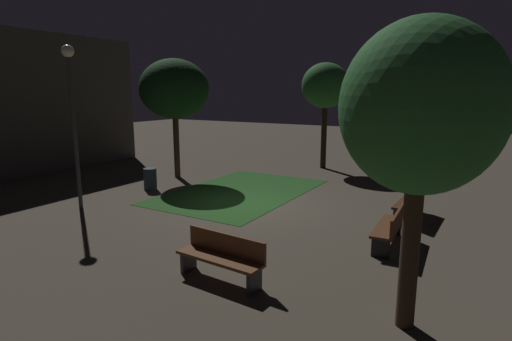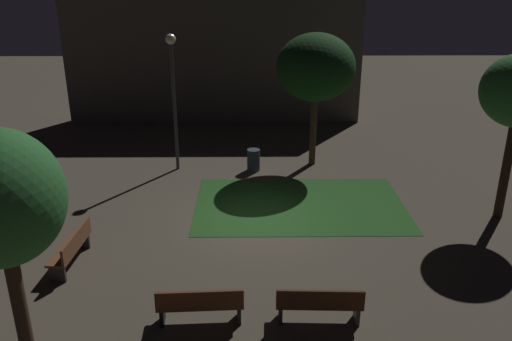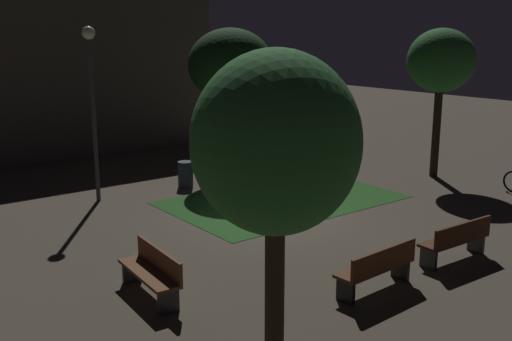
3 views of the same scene
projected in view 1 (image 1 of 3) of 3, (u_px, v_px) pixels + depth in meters
ground_plane at (244, 205)px, 12.80m from camera, size 60.00×60.00×0.00m
grass_lawn at (240, 191)px, 14.46m from camera, size 6.51×4.18×0.01m
bench_corner at (391, 226)px, 9.28m from camera, size 1.82×0.56×0.88m
bench_path_side at (411, 201)px, 11.37m from camera, size 1.82×0.54×0.88m
bench_by_lamp at (222, 256)px, 7.61m from camera, size 0.60×1.83×0.88m
tree_right_canopy at (421, 110)px, 5.55m from camera, size 2.25×2.25×4.54m
tree_back_right at (174, 89)px, 16.23m from camera, size 2.80×2.80×4.85m
tree_tall_center at (325, 87)px, 18.24m from camera, size 2.16×2.16×4.83m
lamp_post_plaza_west at (72, 101)px, 11.84m from camera, size 0.36×0.36×4.86m
trash_bin at (150, 179)px, 14.66m from camera, size 0.47×0.47×0.80m
bicycle at (394, 166)px, 17.47m from camera, size 0.10×1.62×0.93m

